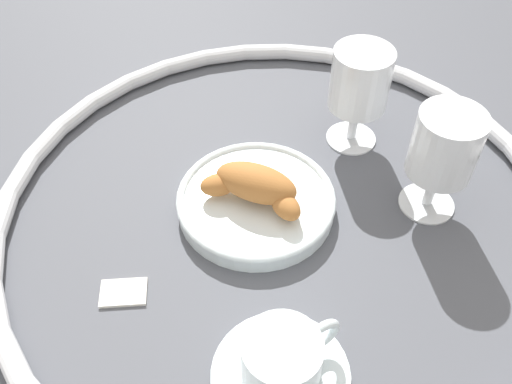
# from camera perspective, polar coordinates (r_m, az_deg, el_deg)

# --- Properties ---
(ground_plane) EXTENTS (2.20, 2.20, 0.00)m
(ground_plane) POSITION_cam_1_polar(r_m,az_deg,el_deg) (0.69, 2.21, -2.26)
(ground_plane) COLOR #4C4F56
(table_chrome_rim) EXTENTS (0.68, 0.68, 0.02)m
(table_chrome_rim) POSITION_cam_1_polar(r_m,az_deg,el_deg) (0.68, 2.23, -1.61)
(table_chrome_rim) COLOR silver
(table_chrome_rim) RESTS_ON ground_plane
(pastry_plate) EXTENTS (0.19, 0.19, 0.02)m
(pastry_plate) POSITION_cam_1_polar(r_m,az_deg,el_deg) (0.69, 0.00, -0.94)
(pastry_plate) COLOR silver
(pastry_plate) RESTS_ON ground_plane
(croissant_large) EXTENTS (0.13, 0.08, 0.04)m
(croissant_large) POSITION_cam_1_polar(r_m,az_deg,el_deg) (0.66, -0.11, 0.62)
(croissant_large) COLOR #AD6B33
(croissant_large) RESTS_ON pastry_plate
(coffee_cup_near) EXTENTS (0.14, 0.14, 0.06)m
(coffee_cup_near) POSITION_cam_1_polar(r_m,az_deg,el_deg) (0.56, 2.68, -16.71)
(coffee_cup_near) COLOR silver
(coffee_cup_near) RESTS_ON ground_plane
(juice_glass_left) EXTENTS (0.08, 0.08, 0.14)m
(juice_glass_left) POSITION_cam_1_polar(r_m,az_deg,el_deg) (0.74, 10.62, 10.41)
(juice_glass_left) COLOR white
(juice_glass_left) RESTS_ON ground_plane
(juice_glass_right) EXTENTS (0.08, 0.08, 0.14)m
(juice_glass_right) POSITION_cam_1_polar(r_m,az_deg,el_deg) (0.67, 18.33, 4.05)
(juice_glass_right) COLOR white
(juice_glass_right) RESTS_ON ground_plane
(sugar_packet) EXTENTS (0.06, 0.06, 0.01)m
(sugar_packet) POSITION_cam_1_polar(r_m,az_deg,el_deg) (0.64, -13.16, -9.68)
(sugar_packet) COLOR white
(sugar_packet) RESTS_ON ground_plane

